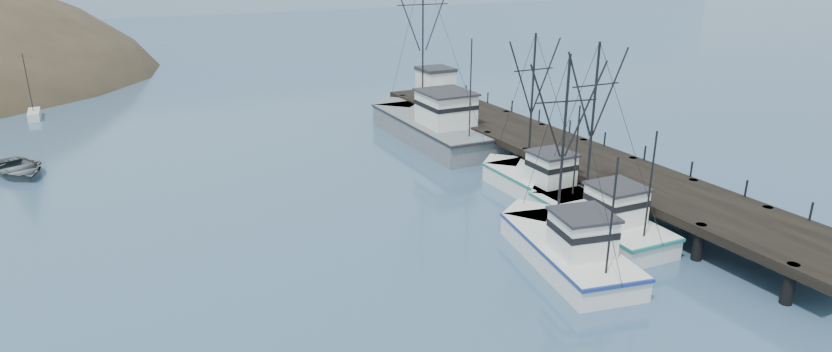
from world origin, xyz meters
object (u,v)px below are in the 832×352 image
at_px(pickup_truck, 447,93).
at_px(motorboat, 19,175).
at_px(trawler_mid, 565,247).
at_px(trawler_far, 536,182).
at_px(work_vessel, 432,125).
at_px(pier, 555,148).
at_px(pier_shed, 436,82).
at_px(trawler_near, 595,218).

height_order(pickup_truck, motorboat, pickup_truck).
distance_m(trawler_mid, motorboat, 38.80).
relative_size(trawler_far, work_vessel, 0.61).
bearing_deg(pier, pickup_truck, 90.13).
bearing_deg(motorboat, pier_shed, -16.88).
distance_m(pier, trawler_mid, 14.92).
xyz_separation_m(trawler_near, trawler_mid, (-4.02, -2.22, -0.00)).
distance_m(trawler_mid, work_vessel, 23.84).
bearing_deg(trawler_far, pickup_truck, 77.69).
bearing_deg(work_vessel, motorboat, 170.12).
relative_size(pier, trawler_far, 4.09).
bearing_deg(motorboat, pickup_truck, -20.56).
relative_size(trawler_near, pickup_truck, 1.99).
xyz_separation_m(pier, motorboat, (-34.93, 16.74, -1.69)).
bearing_deg(pier, work_vessel, 109.64).
bearing_deg(motorboat, trawler_near, -60.32).
bearing_deg(trawler_mid, motorboat, 132.24).
relative_size(trawler_near, trawler_mid, 0.99).
xyz_separation_m(pier_shed, pickup_truck, (0.03, -2.24, -0.65)).
height_order(trawler_mid, work_vessel, work_vessel).
distance_m(work_vessel, motorboat, 31.37).
distance_m(pier, motorboat, 38.77).
xyz_separation_m(trawler_mid, motorboat, (-26.08, 28.72, -0.82)).
relative_size(trawler_near, trawler_far, 1.02).
distance_m(trawler_far, work_vessel, 14.75).
distance_m(trawler_near, trawler_mid, 4.59).
height_order(trawler_near, pickup_truck, trawler_near).
distance_m(pier, trawler_far, 5.47).
relative_size(trawler_mid, work_vessel, 0.63).
bearing_deg(pier_shed, trawler_near, -99.74).
bearing_deg(pier, pier_shed, 90.22).
xyz_separation_m(trawler_far, motorboat, (-30.72, 20.12, -0.82)).
bearing_deg(trawler_mid, trawler_near, 28.86).
height_order(trawler_near, pier_shed, trawler_near).
relative_size(pickup_truck, motorboat, 0.94).
bearing_deg(trawler_far, work_vessel, 89.39).
xyz_separation_m(pier, pier_shed, (-0.07, 18.00, 1.73)).
bearing_deg(trawler_near, motorboat, 138.63).
bearing_deg(trawler_near, work_vessel, 87.88).
bearing_deg(motorboat, trawler_mid, -66.71).
bearing_deg(pickup_truck, trawler_far, 177.71).
xyz_separation_m(work_vessel, pickup_truck, (4.02, 4.40, 1.54)).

